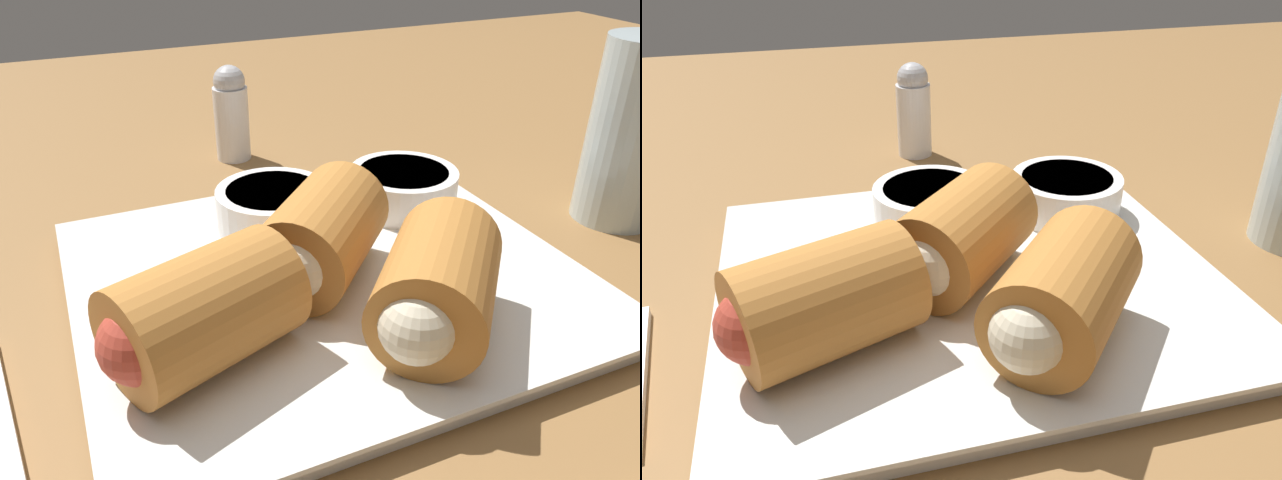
% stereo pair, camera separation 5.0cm
% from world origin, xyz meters
% --- Properties ---
extents(table_surface, '(1.80, 1.40, 0.02)m').
position_xyz_m(table_surface, '(0.00, 0.00, 0.01)').
color(table_surface, olive).
rests_on(table_surface, ground).
extents(serving_plate, '(0.30, 0.27, 0.01)m').
position_xyz_m(serving_plate, '(-0.00, -0.02, 0.03)').
color(serving_plate, silver).
rests_on(serving_plate, table_surface).
extents(roll_front_left, '(0.10, 0.10, 0.06)m').
position_xyz_m(roll_front_left, '(0.02, -0.10, 0.06)').
color(roll_front_left, '#B77533').
rests_on(roll_front_left, serving_plate).
extents(roll_front_right, '(0.10, 0.08, 0.06)m').
position_xyz_m(roll_front_right, '(-0.09, -0.08, 0.06)').
color(roll_front_right, '#B77533').
rests_on(roll_front_right, serving_plate).
extents(roll_back_left, '(0.10, 0.10, 0.06)m').
position_xyz_m(roll_back_left, '(-0.01, -0.03, 0.06)').
color(roll_back_left, '#B77533').
rests_on(roll_back_left, serving_plate).
extents(dipping_bowl_near, '(0.08, 0.08, 0.03)m').
position_xyz_m(dipping_bowl_near, '(-0.01, 0.04, 0.05)').
color(dipping_bowl_near, white).
rests_on(dipping_bowl_near, serving_plate).
extents(dipping_bowl_far, '(0.08, 0.08, 0.03)m').
position_xyz_m(dipping_bowl_far, '(0.09, 0.04, 0.05)').
color(dipping_bowl_far, white).
rests_on(dipping_bowl_far, serving_plate).
extents(drinking_glass, '(0.06, 0.06, 0.13)m').
position_xyz_m(drinking_glass, '(0.24, -0.02, 0.09)').
color(drinking_glass, silver).
rests_on(drinking_glass, table_surface).
extents(salt_shaker, '(0.03, 0.03, 0.09)m').
position_xyz_m(salt_shaker, '(0.01, 0.21, 0.06)').
color(salt_shaker, silver).
rests_on(salt_shaker, table_surface).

